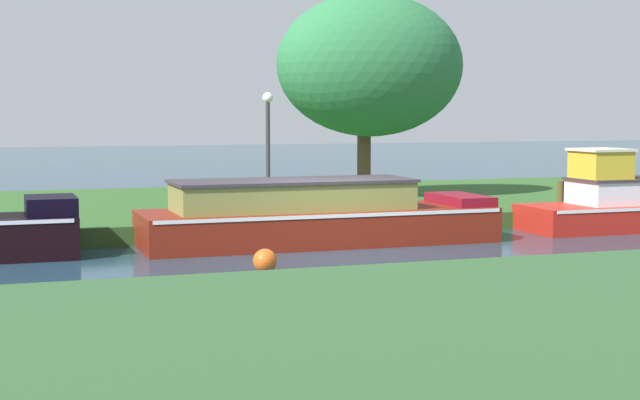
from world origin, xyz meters
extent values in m
plane|color=#1F3B4E|center=(0.00, 0.00, 0.00)|extent=(120.00, 120.00, 0.00)
cube|color=#2D5623|center=(0.00, 7.00, 0.20)|extent=(72.00, 10.00, 0.40)
cube|color=#2C512B|center=(0.00, -9.00, 0.20)|extent=(72.00, 10.00, 0.40)
cube|color=gold|center=(6.73, 1.20, 1.48)|extent=(1.03, 1.12, 0.68)
cube|color=beige|center=(6.73, 1.20, 1.85)|extent=(1.13, 1.19, 0.06)
cube|color=black|center=(-5.38, 1.20, 0.96)|extent=(0.92, 1.31, 0.35)
cube|color=maroon|center=(-0.06, 1.20, 0.36)|extent=(7.32, 2.17, 0.72)
cube|color=silver|center=(-0.06, 1.20, 0.68)|extent=(7.17, 2.20, 0.07)
cube|color=olive|center=(-0.62, 1.20, 1.00)|extent=(4.82, 1.65, 0.56)
cube|color=#352F36|center=(-0.62, 1.20, 1.31)|extent=(4.92, 1.74, 0.06)
cube|color=maroon|center=(3.17, 1.20, 0.82)|extent=(0.85, 1.82, 0.20)
cylinder|color=brown|center=(3.27, 7.11, 1.65)|extent=(0.37, 0.37, 2.51)
ellipsoid|color=#2B7140|center=(3.27, 6.63, 3.96)|extent=(5.16, 3.63, 3.82)
cylinder|color=#333338|center=(-0.41, 3.77, 1.66)|extent=(0.10, 0.10, 2.51)
sphere|color=white|center=(-0.41, 3.77, 3.03)|extent=(0.24, 0.24, 0.24)
cylinder|color=#513F1E|center=(6.54, 2.51, 0.72)|extent=(0.16, 0.16, 0.65)
sphere|color=#E55919|center=(-2.10, -1.94, 0.20)|extent=(0.41, 0.41, 0.41)
camera|label=1|loc=(-6.44, -17.44, 2.71)|focal=54.11mm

